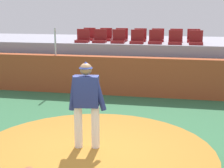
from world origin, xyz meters
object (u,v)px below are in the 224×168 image
object	(u,v)px
stadium_chair_9	(121,37)
stadium_chair_6	(196,40)
stadium_chair_1	(100,38)
stadium_chair_0	(83,38)
stadium_chair_10	(140,37)
stadium_chair_3	(137,39)
stadium_chair_7	(89,36)
stadium_chair_5	(175,40)
stadium_chair_8	(106,37)
stadium_chair_13	(194,38)
stadium_chair_4	(155,39)
pitcher	(86,99)
stadium_chair_12	(176,38)
stadium_chair_11	(158,37)
stadium_chair_2	(118,39)

from	to	relation	value
stadium_chair_9	stadium_chair_6	bearing A→B (deg)	163.00
stadium_chair_1	stadium_chair_0	bearing A→B (deg)	1.44
stadium_chair_10	stadium_chair_1	bearing A→B (deg)	30.68
stadium_chair_3	stadium_chair_7	size ratio (longest dim) A/B	1.00
stadium_chair_5	stadium_chair_9	distance (m)	2.30
stadium_chair_1	stadium_chair_8	size ratio (longest dim) A/B	1.00
stadium_chair_5	stadium_chair_1	bearing A→B (deg)	-1.03
stadium_chair_13	stadium_chair_4	bearing A→B (deg)	32.30
stadium_chair_6	stadium_chair_10	distance (m)	2.27
stadium_chair_7	stadium_chair_9	distance (m)	1.35
pitcher	stadium_chair_12	world-z (taller)	stadium_chair_12
pitcher	stadium_chair_5	xyz separation A→B (m)	(1.54, 6.31, 0.60)
stadium_chair_0	stadium_chair_4	size ratio (longest dim) A/B	1.00
stadium_chair_5	stadium_chair_10	distance (m)	1.64
stadium_chair_6	stadium_chair_7	world-z (taller)	same
stadium_chair_3	stadium_chair_11	size ratio (longest dim) A/B	1.00
stadium_chair_0	stadium_chair_10	world-z (taller)	same
stadium_chair_3	stadium_chair_4	distance (m)	0.67
stadium_chair_7	stadium_chair_0	bearing A→B (deg)	89.80
stadium_chair_12	stadium_chair_13	world-z (taller)	same
stadium_chair_1	stadium_chair_8	world-z (taller)	same
stadium_chair_1	stadium_chair_13	xyz separation A→B (m)	(3.48, 0.88, 0.00)
stadium_chair_4	stadium_chair_10	distance (m)	1.08
stadium_chair_0	stadium_chair_1	world-z (taller)	same
stadium_chair_2	stadium_chair_13	bearing A→B (deg)	-162.38
stadium_chair_1	stadium_chair_13	bearing A→B (deg)	-165.86
stadium_chair_4	stadium_chair_7	xyz separation A→B (m)	(-2.75, 0.90, 0.00)
pitcher	stadium_chair_1	world-z (taller)	stadium_chair_1
stadium_chair_5	stadium_chair_7	world-z (taller)	same
stadium_chair_8	stadium_chair_10	xyz separation A→B (m)	(1.39, -0.00, 0.00)
stadium_chair_0	stadium_chair_8	distance (m)	1.12
stadium_chair_3	stadium_chair_4	xyz separation A→B (m)	(0.67, 0.04, 0.00)
stadium_chair_9	stadium_chair_12	size ratio (longest dim) A/B	1.00
stadium_chair_0	stadium_chair_2	xyz separation A→B (m)	(1.38, 0.01, 0.00)
stadium_chair_8	stadium_chair_12	size ratio (longest dim) A/B	1.00
stadium_chair_8	stadium_chair_13	size ratio (longest dim) A/B	1.00
stadium_chair_5	stadium_chair_9	world-z (taller)	same
stadium_chair_0	stadium_chair_6	bearing A→B (deg)	179.95
stadium_chair_7	stadium_chair_3	bearing A→B (deg)	155.85
stadium_chair_2	stadium_chair_7	world-z (taller)	same
stadium_chair_1	stadium_chair_9	world-z (taller)	same
stadium_chair_2	stadium_chair_3	bearing A→B (deg)	176.92
stadium_chair_7	stadium_chair_11	size ratio (longest dim) A/B	1.00
stadium_chair_10	stadium_chair_13	xyz separation A→B (m)	(2.05, 0.03, 0.00)
stadium_chair_0	stadium_chair_6	world-z (taller)	same
stadium_chair_0	stadium_chair_5	bearing A→B (deg)	179.45
stadium_chair_1	stadium_chair_10	bearing A→B (deg)	-149.32
stadium_chair_4	stadium_chair_7	bearing A→B (deg)	-18.08
pitcher	stadium_chair_0	distance (m)	6.65
stadium_chair_1	stadium_chair_11	distance (m)	2.29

